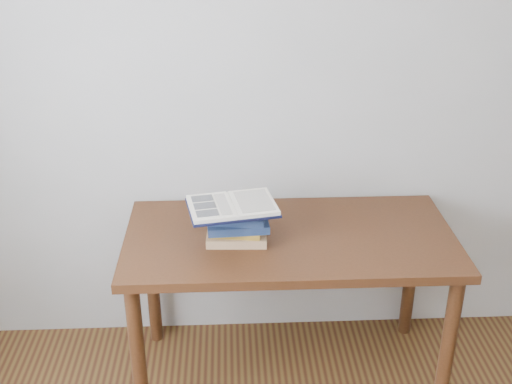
{
  "coord_description": "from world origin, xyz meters",
  "views": [
    {
      "loc": [
        -0.36,
        -0.91,
        2.03
      ],
      "look_at": [
        -0.26,
        1.24,
        0.99
      ],
      "focal_mm": 45.0,
      "sensor_mm": 36.0,
      "label": 1
    }
  ],
  "objects": [
    {
      "name": "book_stack",
      "position": [
        -0.33,
        1.35,
        0.81
      ],
      "size": [
        0.26,
        0.2,
        0.16
      ],
      "color": "tan",
      "rests_on": "desk"
    },
    {
      "name": "room_shell",
      "position": [
        -0.08,
        0.01,
        1.63
      ],
      "size": [
        3.54,
        3.54,
        2.62
      ],
      "color": "#A6A59D",
      "rests_on": "ground"
    },
    {
      "name": "open_book",
      "position": [
        -0.35,
        1.32,
        0.9
      ],
      "size": [
        0.38,
        0.29,
        0.03
      ],
      "rotation": [
        0.0,
        0.0,
        0.18
      ],
      "color": "black",
      "rests_on": "book_stack"
    },
    {
      "name": "desk",
      "position": [
        -0.12,
        1.38,
        0.63
      ],
      "size": [
        1.36,
        0.68,
        0.73
      ],
      "color": "#432310",
      "rests_on": "ground"
    }
  ]
}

